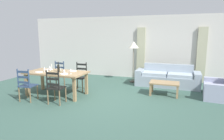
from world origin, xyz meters
TOP-DOWN VIEW (x-y plane):
  - ground_plane at (0.00, 0.00)m, footprint 9.60×9.60m
  - wall_far at (0.00, 3.30)m, footprint 9.60×0.16m
  - curtain_panel_left at (0.57, 3.16)m, footprint 0.35×0.08m
  - curtain_panel_right at (2.97, 3.16)m, footprint 0.35×0.08m
  - dining_table at (-1.48, -0.12)m, footprint 1.90×0.96m
  - dining_chair_near_left at (-1.94, -0.91)m, footprint 0.45×0.43m
  - dining_chair_near_right at (-1.03, -0.83)m, footprint 0.44×0.42m
  - dining_chair_far_left at (-1.94, 0.63)m, footprint 0.43×0.41m
  - dining_chair_far_right at (-1.04, 0.63)m, footprint 0.43×0.41m
  - dinner_plate_near_left at (-1.93, -0.37)m, footprint 0.24×0.24m
  - fork_near_left at (-2.08, -0.37)m, footprint 0.02×0.17m
  - dinner_plate_near_right at (-1.03, -0.37)m, footprint 0.24×0.24m
  - fork_near_right at (-1.18, -0.37)m, footprint 0.03×0.17m
  - dinner_plate_far_left at (-1.93, 0.13)m, footprint 0.24×0.24m
  - fork_far_left at (-2.08, 0.13)m, footprint 0.02×0.17m
  - dinner_plate_far_right at (-1.03, 0.13)m, footprint 0.24×0.24m
  - fork_far_right at (-1.18, 0.13)m, footprint 0.02×0.17m
  - wine_bottle at (-1.41, -0.09)m, footprint 0.07×0.07m
  - wine_glass_near_left at (-1.81, -0.26)m, footprint 0.06×0.06m
  - wine_glass_near_right at (-0.88, -0.25)m, footprint 0.06×0.06m
  - wine_glass_far_left at (-1.80, 0.00)m, footprint 0.06×0.06m
  - coffee_cup_primary at (-1.15, -0.19)m, footprint 0.07×0.07m
  - coffee_cup_secondary at (-1.76, -0.20)m, footprint 0.07×0.07m
  - candle_tall at (-1.66, -0.10)m, footprint 0.05×0.05m
  - candle_short at (-1.28, -0.16)m, footprint 0.05×0.05m
  - couch at (1.77, 2.19)m, footprint 2.29×0.84m
  - coffee_table at (1.75, 0.97)m, footprint 0.90×0.56m
  - armchair_upholstered at (3.39, 1.21)m, footprint 0.90×1.23m
  - standing_lamp at (0.42, 2.37)m, footprint 0.40×0.40m

SIDE VIEW (x-z plane):
  - ground_plane at x=0.00m, z-range -0.02..0.00m
  - armchair_upholstered at x=3.39m, z-range -0.11..0.61m
  - couch at x=1.77m, z-range -0.11..0.69m
  - coffee_table at x=1.75m, z-range 0.15..0.57m
  - dining_chair_near_left at x=-1.94m, z-range 0.00..0.96m
  - dining_chair_near_right at x=-1.03m, z-range 0.00..0.96m
  - dining_chair_far_left at x=-1.94m, z-range 0.00..0.96m
  - dining_chair_far_right at x=-1.04m, z-range 0.00..0.96m
  - dining_table at x=-1.48m, z-range 0.29..1.04m
  - fork_near_left at x=-2.08m, z-range 0.75..0.76m
  - fork_near_right at x=-1.18m, z-range 0.75..0.76m
  - fork_far_left at x=-2.08m, z-range 0.75..0.76m
  - fork_far_right at x=-1.18m, z-range 0.75..0.76m
  - dinner_plate_near_left at x=-1.93m, z-range 0.75..0.77m
  - dinner_plate_near_right at x=-1.03m, z-range 0.75..0.77m
  - dinner_plate_far_left at x=-1.93m, z-range 0.75..0.77m
  - dinner_plate_far_right at x=-1.03m, z-range 0.75..0.77m
  - candle_short at x=-1.28m, z-range 0.72..0.86m
  - coffee_cup_primary at x=-1.15m, z-range 0.75..0.84m
  - coffee_cup_secondary at x=-1.76m, z-range 0.75..0.84m
  - candle_tall at x=-1.66m, z-range 0.70..0.94m
  - wine_glass_near_left at x=-1.81m, z-range 0.78..0.94m
  - wine_glass_near_right at x=-0.88m, z-range 0.78..0.94m
  - wine_glass_far_left at x=-1.80m, z-range 0.78..0.94m
  - wine_bottle at x=-1.41m, z-range 0.71..1.03m
  - curtain_panel_left at x=0.57m, z-range 0.00..2.20m
  - curtain_panel_right at x=2.97m, z-range 0.00..2.20m
  - wall_far at x=0.00m, z-range 0.00..2.70m
  - standing_lamp at x=0.42m, z-range 0.59..2.23m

